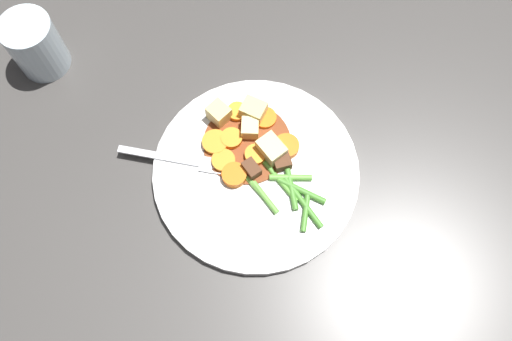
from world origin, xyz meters
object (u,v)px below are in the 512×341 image
at_px(carrot_slice_6, 265,118).
at_px(potato_chunk_0, 253,111).
at_px(carrot_slice_5, 232,139).
at_px(meat_chunk_0, 281,160).
at_px(dinner_plate, 256,172).
at_px(potato_chunk_1, 250,128).
at_px(carrot_slice_2, 286,146).
at_px(potato_chunk_2, 219,114).
at_px(water_glass, 35,45).
at_px(potato_chunk_3, 271,149).
at_px(carrot_slice_1, 235,177).
at_px(meat_chunk_1, 251,169).
at_px(carrot_slice_4, 223,161).
at_px(carrot_slice_0, 215,143).
at_px(fork, 185,161).
at_px(carrot_slice_7, 255,155).
at_px(carrot_slice_3, 237,112).

relative_size(carrot_slice_6, potato_chunk_0, 1.00).
distance_m(carrot_slice_5, meat_chunk_0, 0.08).
bearing_deg(dinner_plate, potato_chunk_1, -8.90).
height_order(carrot_slice_2, potato_chunk_2, potato_chunk_2).
xyz_separation_m(carrot_slice_6, water_glass, (0.19, 0.28, 0.03)).
height_order(dinner_plate, potato_chunk_3, potato_chunk_3).
distance_m(carrot_slice_1, carrot_slice_6, 0.10).
xyz_separation_m(dinner_plate, meat_chunk_1, (0.00, 0.01, 0.02)).
bearing_deg(carrot_slice_2, carrot_slice_4, 86.83).
height_order(carrot_slice_0, carrot_slice_4, same).
bearing_deg(carrot_slice_4, carrot_slice_2, -93.17).
height_order(potato_chunk_3, water_glass, water_glass).
bearing_deg(water_glass, carrot_slice_4, -138.76).
xyz_separation_m(carrot_slice_6, potato_chunk_1, (-0.01, 0.03, 0.01)).
distance_m(carrot_slice_5, carrot_slice_6, 0.06).
height_order(carrot_slice_0, carrot_slice_2, same).
relative_size(carrot_slice_1, fork, 0.21).
height_order(carrot_slice_0, meat_chunk_1, meat_chunk_1).
height_order(carrot_slice_4, carrot_slice_7, carrot_slice_7).
distance_m(carrot_slice_6, meat_chunk_1, 0.08).
bearing_deg(dinner_plate, meat_chunk_0, -88.24).
bearing_deg(carrot_slice_3, potato_chunk_3, -159.34).
bearing_deg(carrot_slice_7, potato_chunk_2, 23.77).
height_order(carrot_slice_0, potato_chunk_0, potato_chunk_0).
height_order(carrot_slice_3, carrot_slice_4, same).
relative_size(potato_chunk_2, meat_chunk_0, 1.19).
xyz_separation_m(carrot_slice_3, carrot_slice_4, (-0.07, 0.04, -0.00)).
xyz_separation_m(carrot_slice_0, potato_chunk_1, (0.00, -0.05, 0.01)).
bearing_deg(carrot_slice_1, potato_chunk_2, -2.70).
bearing_deg(carrot_slice_0, carrot_slice_6, -78.25).
distance_m(carrot_slice_1, meat_chunk_1, 0.02).
distance_m(meat_chunk_0, meat_chunk_1, 0.04).
bearing_deg(carrot_slice_2, meat_chunk_1, 109.13).
bearing_deg(carrot_slice_6, carrot_slice_5, 107.77).
bearing_deg(meat_chunk_1, potato_chunk_1, -15.03).
xyz_separation_m(carrot_slice_5, potato_chunk_1, (0.00, -0.03, 0.01)).
relative_size(carrot_slice_0, meat_chunk_1, 1.44).
bearing_deg(water_glass, carrot_slice_6, -124.43).
xyz_separation_m(dinner_plate, potato_chunk_2, (0.09, 0.03, 0.02)).
xyz_separation_m(potato_chunk_2, meat_chunk_1, (-0.09, -0.02, -0.00)).
bearing_deg(fork, meat_chunk_1, -116.31).
xyz_separation_m(carrot_slice_2, carrot_slice_6, (0.05, 0.01, -0.00)).
relative_size(potato_chunk_3, water_glass, 0.41).
relative_size(carrot_slice_3, water_glass, 0.32).
relative_size(carrot_slice_0, carrot_slice_7, 1.21).
relative_size(carrot_slice_4, potato_chunk_0, 1.00).
relative_size(carrot_slice_2, water_glass, 0.40).
relative_size(carrot_slice_7, water_glass, 0.33).
relative_size(carrot_slice_5, carrot_slice_7, 1.01).
relative_size(potato_chunk_3, fork, 0.22).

